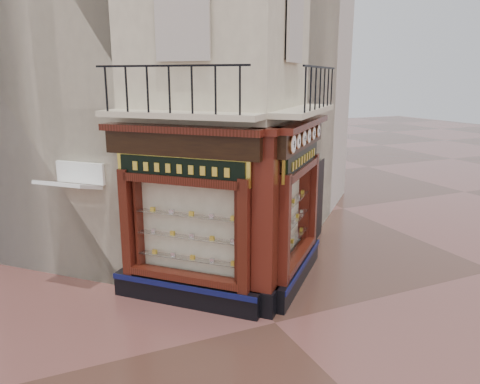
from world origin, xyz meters
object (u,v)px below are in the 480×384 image
corner_pilaster (265,226)px  awning (77,289)px  clock_e (313,133)px  signboard_right (302,159)px  clock_a (293,144)px  clock_d (308,136)px  clock_b (298,141)px  clock_c (303,138)px  signboard_left (181,168)px  clock_f (318,131)px

corner_pilaster → awning: (-3.57, 2.86, -1.95)m
clock_e → signboard_right: (-0.53, -0.37, -0.52)m
clock_a → clock_d: bearing=0.0°
clock_a → signboard_right: clock_a is taller
clock_b → clock_e: 1.52m
corner_pilaster → awning: size_ratio=3.01×
clock_a → clock_e: (1.39, 1.39, -0.00)m
clock_c → signboard_left: (-2.74, 0.34, -0.52)m
clock_e → clock_d: bearing=-180.0°
clock_e → awning: 6.80m
clock_b → clock_f: bearing=0.0°
clock_a → awning: bearing=100.5°
clock_a → clock_c: size_ratio=1.12×
corner_pilaster → clock_c: (1.28, 0.67, 1.67)m
clock_d → clock_f: (0.77, 0.77, 0.00)m
corner_pilaster → signboard_left: (-1.46, 1.01, 1.15)m
clock_a → awning: size_ratio=0.31×
clock_d → corner_pilaster: bearing=167.1°
clock_d → signboard_right: bearing=136.2°
clock_d → clock_e: clock_d is taller
signboard_right → clock_b: bearing=-172.8°
corner_pilaster → clock_d: size_ratio=11.18×
clock_a → signboard_right: 1.43m
clock_f → signboard_left: size_ratio=0.15×
signboard_right → clock_e: bearing=-9.8°
clock_a → signboard_right: bearing=4.8°
clock_a → clock_f: clock_a is taller
clock_d → clock_f: bearing=0.0°
clock_c → signboard_right: size_ratio=0.17×
clock_d → clock_e: 0.52m
clock_c → clock_e: bearing=0.0°
signboard_left → clock_b: bearing=-151.4°
corner_pilaster → clock_f: 3.43m
clock_c → signboard_left: 2.81m
clock_a → signboard_left: (-2.06, 1.02, -0.52)m
clock_a → clock_f: 2.54m
clock_c → signboard_left: bearing=127.9°
corner_pilaster → clock_a: bearing=-45.3°
awning → clock_e: bearing=-149.9°
awning → clock_d: bearing=-154.6°
clock_a → clock_b: bearing=0.0°
corner_pilaster → signboard_left: bearing=100.2°
clock_a → signboard_left: 2.36m
awning → clock_c: bearing=-159.3°
clock_c → clock_d: size_ratio=1.03×
clock_a → signboard_left: size_ratio=0.18×
clock_e → signboard_left: clock_e is taller
clock_c → clock_d: clock_c is taller
clock_e → signboard_right: 0.83m
clock_c → clock_f: (1.12, 1.12, 0.00)m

